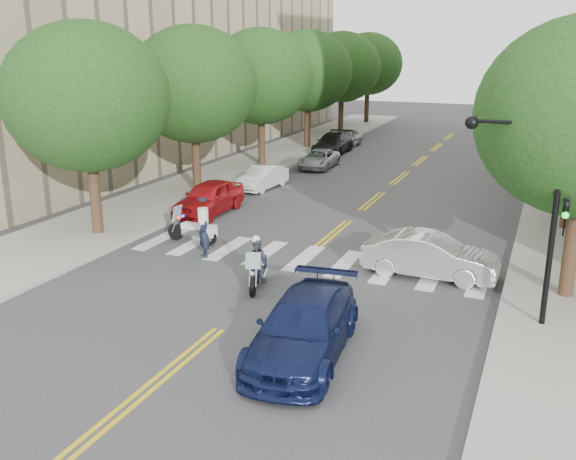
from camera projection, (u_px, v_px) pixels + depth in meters
The scene contains 22 objects.
ground at pixel (219, 330), 17.64m from camera, with size 140.00×140.00×0.00m, color #38383A.
sidewalk_left at pixel (252, 165), 40.60m from camera, with size 5.00×60.00×0.15m, color #9E9991.
tree_l_0 at pixel (87, 97), 24.61m from camera, with size 6.40×6.40×8.45m.
tree_l_1 at pixel (193, 85), 31.70m from camera, with size 6.40×6.40×8.45m.
tree_l_2 at pixel (261, 77), 38.79m from camera, with size 6.40×6.40×8.45m.
tree_l_3 at pixel (308, 71), 45.88m from camera, with size 6.40×6.40×8.45m.
tree_l_4 at pixel (342, 67), 52.97m from camera, with size 6.40×6.40×8.45m.
tree_l_5 at pixel (368, 64), 60.06m from camera, with size 6.40×6.40×8.45m.
tree_r_3 at pixel (575, 76), 39.44m from camera, with size 6.40×6.40×8.45m.
tree_r_4 at pixel (573, 71), 46.53m from camera, with size 6.40×6.40×8.45m.
tree_r_5 at pixel (572, 67), 53.62m from camera, with size 6.40×6.40×8.45m.
traffic_signal_pole at pixel (537, 196), 16.86m from camera, with size 2.82×0.42×6.00m.
motorcycle_police at pixel (257, 264), 20.56m from camera, with size 0.91×2.09×1.73m.
motorcycle_parked at pixel (196, 231), 25.04m from camera, with size 2.23×0.59×1.43m.
officer_standing at pixel (204, 234), 23.32m from camera, with size 0.65×0.43×1.79m, color #161E33.
convertible at pixel (430, 256), 21.42m from camera, with size 1.55×4.45×1.47m, color silver.
sedan_blue at pixel (304, 328), 16.00m from camera, with size 2.12×5.21×1.51m, color #0E163C.
parked_car_a at pixel (209, 197), 29.30m from camera, with size 1.79×4.45×1.52m, color #B31318.
parked_car_b at pixel (262, 178), 34.26m from camera, with size 1.30×3.74×1.23m, color white.
parked_car_c at pixel (319, 159), 40.00m from camera, with size 1.85×4.02×1.12m, color #ADAFB5.
parked_car_d at pixel (333, 143), 45.01m from camera, with size 2.00×4.93×1.43m, color black.
parked_car_e at pixel (346, 138), 47.77m from camera, with size 1.60×3.97×1.35m, color gray.
Camera 1 is at (7.92, -14.19, 7.64)m, focal length 40.00 mm.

